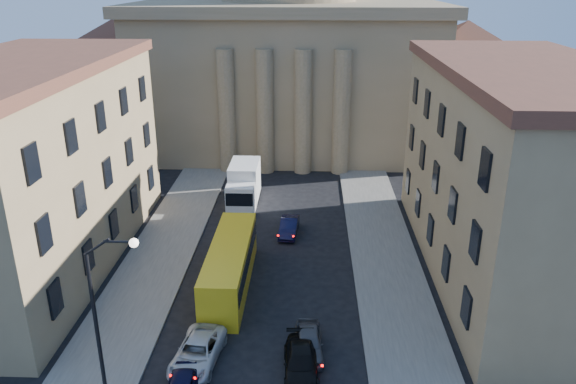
# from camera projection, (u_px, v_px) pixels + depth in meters

# --- Properties ---
(sidewalk_left) EXTENTS (5.00, 60.00, 0.15)m
(sidewalk_left) POSITION_uv_depth(u_px,v_px,m) (142.00, 289.00, 38.03)
(sidewalk_left) COLOR #5C5954
(sidewalk_left) RESTS_ON ground
(sidewalk_right) EXTENTS (5.00, 60.00, 0.15)m
(sidewalk_right) POSITION_uv_depth(u_px,v_px,m) (394.00, 294.00, 37.39)
(sidewalk_right) COLOR #5C5954
(sidewalk_right) RESTS_ON ground
(church) EXTENTS (68.02, 28.76, 36.60)m
(church) POSITION_uv_depth(u_px,v_px,m) (289.00, 45.00, 68.30)
(church) COLOR #796A4A
(church) RESTS_ON ground
(building_left) EXTENTS (11.60, 26.60, 14.70)m
(building_left) POSITION_uv_depth(u_px,v_px,m) (29.00, 166.00, 39.40)
(building_left) COLOR #99815A
(building_left) RESTS_ON ground
(building_right) EXTENTS (11.60, 26.60, 14.70)m
(building_right) POSITION_uv_depth(u_px,v_px,m) (519.00, 172.00, 38.13)
(building_right) COLOR #99815A
(building_right) RESTS_ON ground
(street_lamp) EXTENTS (2.62, 0.44, 8.83)m
(street_lamp) POSITION_uv_depth(u_px,v_px,m) (104.00, 305.00, 26.77)
(street_lamp) COLOR black
(street_lamp) RESTS_ON ground
(car_left_mid) EXTENTS (2.83, 5.14, 1.36)m
(car_left_mid) POSITION_uv_depth(u_px,v_px,m) (197.00, 352.00, 30.70)
(car_left_mid) COLOR silver
(car_left_mid) RESTS_ON ground
(car_right_mid) EXTENTS (2.06, 4.64, 1.32)m
(car_right_mid) POSITION_uv_depth(u_px,v_px,m) (301.00, 362.00, 29.94)
(car_right_mid) COLOR black
(car_right_mid) RESTS_ON ground
(car_right_far) EXTENTS (1.77, 4.07, 1.36)m
(car_right_far) POSITION_uv_depth(u_px,v_px,m) (309.00, 342.00, 31.55)
(car_right_far) COLOR #434448
(car_right_far) RESTS_ON ground
(car_right_distant) EXTENTS (1.67, 4.06, 1.31)m
(car_right_distant) POSITION_uv_depth(u_px,v_px,m) (289.00, 227.00, 45.98)
(car_right_distant) COLOR black
(car_right_distant) RESTS_ON ground
(city_bus) EXTENTS (2.61, 11.02, 3.10)m
(city_bus) POSITION_uv_depth(u_px,v_px,m) (230.00, 264.00, 37.94)
(city_bus) COLOR gold
(city_bus) RESTS_ON ground
(box_truck) EXTENTS (2.63, 6.56, 3.60)m
(box_truck) POSITION_uv_depth(u_px,v_px,m) (244.00, 186.00, 51.94)
(box_truck) COLOR white
(box_truck) RESTS_ON ground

